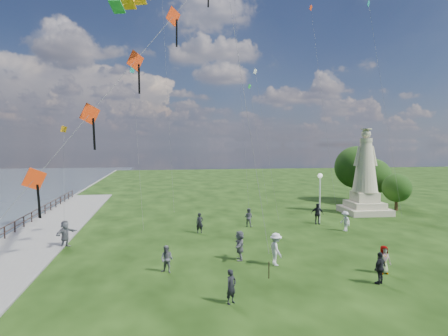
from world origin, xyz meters
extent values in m
cube|color=slate|center=(-14.00, 8.00, 0.05)|extent=(5.00, 60.00, 0.10)
cylinder|color=black|center=(-16.30, 14.00, 0.50)|extent=(0.11, 0.11, 1.00)
cylinder|color=black|center=(-16.30, 16.00, 0.50)|extent=(0.11, 0.11, 1.00)
cylinder|color=black|center=(-16.30, 18.00, 0.50)|extent=(0.11, 0.11, 1.00)
cylinder|color=black|center=(-16.30, 20.00, 0.50)|extent=(0.11, 0.11, 1.00)
cylinder|color=black|center=(-16.30, 22.00, 0.50)|extent=(0.11, 0.11, 1.00)
cylinder|color=black|center=(-16.30, 24.00, 0.50)|extent=(0.11, 0.11, 1.00)
cylinder|color=black|center=(-16.30, 26.00, 0.50)|extent=(0.11, 0.11, 1.00)
cylinder|color=black|center=(-16.30, 28.00, 0.50)|extent=(0.11, 0.11, 1.00)
cylinder|color=black|center=(-16.30, 30.00, 0.50)|extent=(0.11, 0.11, 1.00)
cylinder|color=black|center=(-16.30, 32.00, 0.50)|extent=(0.11, 0.11, 1.00)
cylinder|color=black|center=(-16.30, 34.00, 0.50)|extent=(0.11, 0.11, 1.00)
cylinder|color=black|center=(-16.30, 36.00, 0.50)|extent=(0.11, 0.11, 1.00)
cube|color=tan|center=(15.52, 19.23, 0.30)|extent=(4.51, 4.51, 0.60)
cube|color=tan|center=(15.52, 19.23, 0.91)|extent=(3.44, 3.44, 0.60)
cube|color=tan|center=(15.52, 19.23, 1.71)|extent=(2.36, 2.36, 1.01)
cylinder|color=tan|center=(15.52, 19.23, 7.45)|extent=(1.29, 1.29, 0.40)
sphere|color=tan|center=(15.52, 19.23, 8.08)|extent=(0.93, 0.93, 0.93)
cylinder|color=tan|center=(15.52, 19.23, 8.56)|extent=(1.11, 1.11, 0.10)
cylinder|color=silver|center=(8.95, 15.48, 2.06)|extent=(0.12, 0.12, 4.13)
sphere|color=white|center=(8.95, 15.48, 4.25)|extent=(0.41, 0.41, 0.41)
cylinder|color=#382314|center=(19.36, 23.99, 1.02)|extent=(0.36, 0.36, 2.04)
sphere|color=black|center=(19.36, 23.99, 3.32)|extent=(4.09, 4.09, 4.09)
cylinder|color=#382314|center=(19.71, 20.10, 0.75)|extent=(0.36, 0.36, 1.50)
sphere|color=black|center=(19.71, 20.10, 2.43)|extent=(2.99, 2.99, 2.99)
cylinder|color=#382314|center=(18.91, 27.02, 1.30)|extent=(0.36, 0.36, 2.60)
sphere|color=black|center=(18.91, 27.02, 4.22)|extent=(5.20, 5.20, 5.20)
imported|color=black|center=(-2.04, 0.31, 0.76)|extent=(0.66, 0.62, 1.52)
imported|color=#595960|center=(-4.73, 4.81, 0.75)|extent=(0.86, 0.75, 1.50)
imported|color=silver|center=(1.54, 5.03, 0.94)|extent=(0.74, 1.27, 1.88)
imported|color=black|center=(5.77, 1.29, 0.81)|extent=(1.07, 0.88, 1.63)
imported|color=#595960|center=(6.87, 2.67, 0.76)|extent=(0.79, 0.53, 1.52)
imported|color=#595960|center=(-11.43, 11.17, 0.93)|extent=(1.60, 1.85, 1.87)
imported|color=black|center=(-1.95, 13.70, 0.80)|extent=(0.63, 0.46, 1.60)
imported|color=#595960|center=(2.41, 15.29, 0.79)|extent=(0.90, 0.83, 1.58)
imported|color=silver|center=(9.74, 12.32, 0.81)|extent=(0.74, 1.13, 1.62)
imported|color=black|center=(8.63, 15.26, 0.91)|extent=(1.17, 0.80, 1.82)
imported|color=#595960|center=(-0.33, 6.34, 0.90)|extent=(1.04, 1.77, 1.79)
cube|color=#F1390E|center=(-10.33, 1.52, 5.52)|extent=(0.87, 0.64, 1.03)
cube|color=black|center=(-10.15, 1.42, 4.57)|extent=(0.10, 0.28, 1.48)
cube|color=#F1390E|center=(-8.29, 3.14, 8.43)|extent=(0.87, 0.64, 1.03)
cube|color=black|center=(-8.11, 3.04, 7.48)|extent=(0.10, 0.28, 1.48)
cube|color=#F1390E|center=(-6.25, 4.76, 11.34)|extent=(0.87, 0.64, 1.03)
cube|color=black|center=(-6.07, 4.66, 10.39)|extent=(0.10, 0.28, 1.48)
cube|color=#F1390E|center=(-4.21, 6.38, 14.24)|extent=(0.87, 0.64, 1.03)
cube|color=black|center=(-4.03, 6.28, 13.29)|extent=(0.10, 0.28, 1.48)
cylinder|color=black|center=(0.50, 3.00, 0.45)|extent=(0.06, 0.06, 0.90)
cube|color=orange|center=(-6.19, -0.58, 12.32)|extent=(0.61, 0.67, 0.30)
cube|color=green|center=(-6.56, -1.02, 12.00)|extent=(0.60, 0.66, 0.31)
cube|color=teal|center=(-7.37, 20.15, 13.81)|extent=(0.51, 0.39, 0.57)
cylinder|color=#595959|center=(-6.87, 17.65, 6.93)|extent=(1.02, 5.02, 13.77)
cube|color=silver|center=(4.81, 22.46, 14.54)|extent=(0.51, 0.39, 0.57)
cylinder|color=#595959|center=(5.31, 19.96, 7.29)|extent=(1.02, 5.02, 14.49)
cube|color=#F1390E|center=(11.75, 24.74, 22.18)|extent=(0.51, 0.39, 0.57)
cylinder|color=#595959|center=(12.25, 22.24, 11.11)|extent=(1.02, 5.02, 22.13)
cylinder|color=#595959|center=(-4.08, 25.12, 12.27)|extent=(1.02, 5.02, 24.43)
cube|color=green|center=(6.44, 31.47, 14.42)|extent=(0.51, 0.39, 0.57)
cylinder|color=#595959|center=(6.94, 28.97, 7.24)|extent=(1.02, 5.02, 14.38)
cube|color=orange|center=(-12.81, 17.42, 8.27)|extent=(0.51, 0.39, 0.57)
cylinder|color=#595959|center=(-12.31, 14.92, 4.16)|extent=(1.02, 5.01, 8.23)
cylinder|color=#595959|center=(3.37, 23.40, 14.57)|extent=(1.02, 5.02, 29.04)
cube|color=teal|center=(16.42, 20.88, 21.53)|extent=(0.51, 0.39, 0.57)
cylinder|color=#595959|center=(16.92, 18.38, 10.79)|extent=(1.02, 5.02, 21.49)
camera|label=1|loc=(-5.14, -15.45, 6.98)|focal=30.00mm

